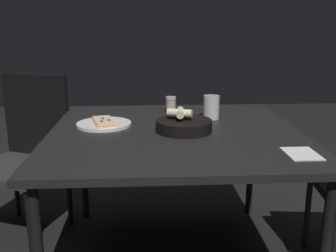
% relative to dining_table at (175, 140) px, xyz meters
% --- Properties ---
extents(dining_table, '(1.16, 1.16, 0.71)m').
position_rel_dining_table_xyz_m(dining_table, '(0.00, 0.00, 0.00)').
color(dining_table, black).
rests_on(dining_table, ground).
extents(pizza_plate, '(0.27, 0.27, 0.04)m').
position_rel_dining_table_xyz_m(pizza_plate, '(-0.11, -0.34, 0.06)').
color(pizza_plate, white).
rests_on(pizza_plate, dining_table).
extents(bread_basket, '(0.26, 0.26, 0.10)m').
position_rel_dining_table_xyz_m(bread_basket, '(0.02, 0.04, 0.08)').
color(bread_basket, black).
rests_on(bread_basket, dining_table).
extents(beer_glass, '(0.08, 0.08, 0.12)m').
position_rel_dining_table_xyz_m(beer_glass, '(-0.22, 0.21, 0.10)').
color(beer_glass, silver).
rests_on(beer_glass, dining_table).
extents(pepper_shaker, '(0.06, 0.06, 0.09)m').
position_rel_dining_table_xyz_m(pepper_shaker, '(-0.36, 0.01, 0.09)').
color(pepper_shaker, '#BFB299').
rests_on(pepper_shaker, dining_table).
extents(napkin, '(0.16, 0.12, 0.00)m').
position_rel_dining_table_xyz_m(napkin, '(0.38, 0.46, 0.05)').
color(napkin, white).
rests_on(napkin, dining_table).
extents(chair_near, '(0.57, 0.57, 0.91)m').
position_rel_dining_table_xyz_m(chair_near, '(-0.41, -0.82, -0.15)').
color(chair_near, '#2C2C2C').
rests_on(chair_near, ground).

